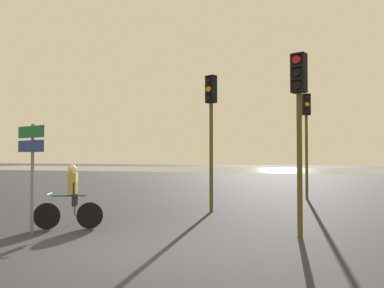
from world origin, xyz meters
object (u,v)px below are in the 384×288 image
Objects in this scene: traffic_light_far_right at (306,126)px; direction_sign_post at (32,158)px; traffic_light_center at (211,117)px; traffic_light_near_right at (299,109)px; cyclist at (71,196)px.

direction_sign_post is (-6.72, -8.75, -1.29)m from traffic_light_far_right.
traffic_light_center is at bearing 38.73° from traffic_light_far_right.
traffic_light_near_right is at bearing 158.98° from traffic_light_center.
traffic_light_center is at bearing -106.61° from direction_sign_post.
traffic_light_center reaches higher than traffic_light_far_right.
traffic_light_near_right reaches higher than cyclist.
traffic_light_near_right is 0.94× the size of traffic_light_center.
traffic_light_center reaches higher than traffic_light_near_right.
traffic_light_center is at bearing -58.93° from cyclist.
traffic_light_far_right is 7.66m from traffic_light_near_right.
direction_sign_post is at bearing 79.16° from traffic_light_center.
traffic_light_center is (-2.67, 3.15, 0.18)m from traffic_light_near_right.
traffic_light_center reaches higher than cyclist.
traffic_light_far_right reaches higher than cyclist.
traffic_light_near_right is 1.61× the size of direction_sign_post.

